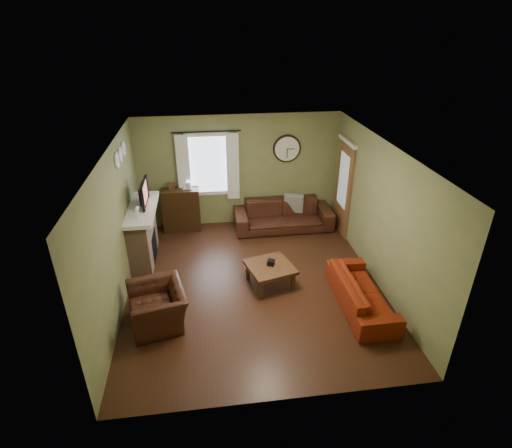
{
  "coord_description": "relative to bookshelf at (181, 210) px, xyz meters",
  "views": [
    {
      "loc": [
        -0.77,
        -6.1,
        4.46
      ],
      "look_at": [
        0.1,
        0.4,
        1.05
      ],
      "focal_mm": 28.0,
      "sensor_mm": 36.0,
      "label": 1
    }
  ],
  "objects": [
    {
      "name": "armchair",
      "position": [
        -0.29,
        -3.22,
        -0.19
      ],
      "size": [
        1.06,
        1.16,
        0.64
      ],
      "primitive_type": "imported",
      "rotation": [
        0.0,
        0.0,
        -1.33
      ],
      "color": "#361A10",
      "rests_on": "floor"
    },
    {
      "name": "wall_right",
      "position": [
        3.68,
        -2.37,
        0.79
      ],
      "size": [
        0.0,
        5.2,
        2.6
      ],
      "primitive_type": "cube",
      "color": "olive",
      "rests_on": "ground"
    },
    {
      "name": "tv_screen",
      "position": [
        -0.59,
        -1.07,
        0.9
      ],
      "size": [
        0.02,
        0.62,
        0.36
      ],
      "primitive_type": "cube",
      "color": "#994C3F",
      "rests_on": "mantel"
    },
    {
      "name": "pillow_left",
      "position": [
        2.7,
        -0.04,
        0.04
      ],
      "size": [
        0.37,
        0.19,
        0.35
      ],
      "primitive_type": "cube",
      "rotation": [
        0.0,
        0.0,
        -0.25
      ],
      "color": "gray",
      "rests_on": "sofa_brown"
    },
    {
      "name": "ceiling",
      "position": [
        1.38,
        -2.37,
        2.09
      ],
      "size": [
        4.6,
        5.2,
        0.0
      ],
      "primitive_type": "cube",
      "color": "white",
      "rests_on": "ground"
    },
    {
      "name": "firebox",
      "position": [
        -0.53,
        -1.22,
        -0.21
      ],
      "size": [
        0.04,
        0.6,
        0.55
      ],
      "primitive_type": "cube",
      "color": "black",
      "rests_on": "fireplace"
    },
    {
      "name": "coffee_table",
      "position": [
        1.68,
        -2.44,
        -0.3
      ],
      "size": [
        0.97,
        0.97,
        0.42
      ],
      "primitive_type": null,
      "rotation": [
        0.0,
        0.0,
        0.27
      ],
      "color": "#4B2E1A",
      "rests_on": "floor"
    },
    {
      "name": "book",
      "position": [
        0.08,
        0.07,
        0.46
      ],
      "size": [
        0.19,
        0.25,
        0.02
      ],
      "primitive_type": "imported",
      "rotation": [
        0.0,
        0.0,
        -0.09
      ],
      "color": "#4B2E1A",
      "rests_on": "bookshelf"
    },
    {
      "name": "wine_glass_b",
      "position": [
        -0.67,
        -1.66,
        0.78
      ],
      "size": [
        0.08,
        0.08,
        0.22
      ],
      "primitive_type": null,
      "color": "white",
      "rests_on": "mantel"
    },
    {
      "name": "tissue_box",
      "position": [
        1.69,
        -2.42,
        -0.11
      ],
      "size": [
        0.16,
        0.16,
        0.1
      ],
      "primitive_type": "cube",
      "rotation": [
        0.0,
        0.0,
        -0.42
      ],
      "color": "black",
      "rests_on": "coffee_table"
    },
    {
      "name": "curtain_rod",
      "position": [
        0.68,
        0.11,
        1.76
      ],
      "size": [
        0.03,
        0.03,
        1.5
      ],
      "primitive_type": "cylinder",
      "color": "black",
      "rests_on": "wall_back"
    },
    {
      "name": "fireplace",
      "position": [
        -0.72,
        -1.22,
        0.04
      ],
      "size": [
        0.4,
        1.4,
        1.1
      ],
      "primitive_type": "cube",
      "color": "tan",
      "rests_on": "floor"
    },
    {
      "name": "sofa_brown",
      "position": [
        2.35,
        -0.24,
        -0.18
      ],
      "size": [
        2.26,
        0.88,
        0.66
      ],
      "primitive_type": "imported",
      "color": "#361A10",
      "rests_on": "floor"
    },
    {
      "name": "wall_back",
      "position": [
        1.38,
        0.23,
        0.79
      ],
      "size": [
        4.6,
        0.0,
        2.6
      ],
      "primitive_type": "cube",
      "color": "olive",
      "rests_on": "ground"
    },
    {
      "name": "curtain_right",
      "position": [
        1.23,
        0.11,
        0.94
      ],
      "size": [
        0.28,
        0.04,
        1.55
      ],
      "primitive_type": "cube",
      "color": "white",
      "rests_on": "wall_back"
    },
    {
      "name": "wall_front",
      "position": [
        1.38,
        -4.97,
        0.79
      ],
      "size": [
        4.6,
        0.0,
        2.6
      ],
      "primitive_type": "cube",
      "color": "olive",
      "rests_on": "ground"
    },
    {
      "name": "floor",
      "position": [
        1.38,
        -2.37,
        -0.51
      ],
      "size": [
        4.6,
        5.2,
        0.0
      ],
      "primitive_type": "cube",
      "color": "#381D11",
      "rests_on": "ground"
    },
    {
      "name": "medallion_left",
      "position": [
        -0.9,
        -1.57,
        1.74
      ],
      "size": [
        0.28,
        0.28,
        0.03
      ],
      "primitive_type": "cylinder",
      "color": "white",
      "rests_on": "wall_left"
    },
    {
      "name": "door",
      "position": [
        3.65,
        -0.52,
        0.54
      ],
      "size": [
        0.05,
        0.9,
        2.1
      ],
      "primitive_type": "cube",
      "color": "brown",
      "rests_on": "floor"
    },
    {
      "name": "window_pane",
      "position": [
        0.68,
        0.21,
        0.99
      ],
      "size": [
        1.0,
        0.02,
        1.3
      ],
      "primitive_type": null,
      "color": "silver",
      "rests_on": "wall_back"
    },
    {
      "name": "medallion_right",
      "position": [
        -0.9,
        -0.87,
        1.74
      ],
      "size": [
        0.28,
        0.28,
        0.03
      ],
      "primitive_type": "cylinder",
      "color": "white",
      "rests_on": "wall_left"
    },
    {
      "name": "bookshelf",
      "position": [
        0.0,
        0.0,
        0.0
      ],
      "size": [
        0.85,
        0.36,
        1.01
      ],
      "primitive_type": null,
      "color": "black",
      "rests_on": "floor"
    },
    {
      "name": "tv",
      "position": [
        -0.67,
        -1.07,
        0.85
      ],
      "size": [
        0.08,
        0.6,
        0.35
      ],
      "primitive_type": "imported",
      "rotation": [
        0.0,
        0.0,
        1.57
      ],
      "color": "black",
      "rests_on": "mantel"
    },
    {
      "name": "wall_clock",
      "position": [
        2.48,
        0.18,
        1.29
      ],
      "size": [
        0.64,
        0.06,
        0.64
      ],
      "primitive_type": null,
      "color": "white",
      "rests_on": "wall_back"
    },
    {
      "name": "curtain_left",
      "position": [
        0.13,
        0.11,
        0.94
      ],
      "size": [
        0.28,
        0.04,
        1.55
      ],
      "primitive_type": "cube",
      "color": "white",
      "rests_on": "wall_back"
    },
    {
      "name": "wall_left",
      "position": [
        -0.92,
        -2.37,
        0.79
      ],
      "size": [
        0.0,
        5.2,
        2.6
      ],
      "primitive_type": "cube",
      "color": "olive",
      "rests_on": "ground"
    },
    {
      "name": "medallion_mid",
      "position": [
        -0.9,
        -1.22,
        1.74
      ],
      "size": [
        0.28,
        0.28,
        0.03
      ],
      "primitive_type": "cylinder",
      "color": "white",
      "rests_on": "wall_left"
    },
    {
      "name": "wine_glass_a",
      "position": [
        -0.67,
        -1.72,
        0.78
      ],
      "size": [
        0.08,
        0.08,
        0.22
      ],
      "primitive_type": null,
      "color": "white",
      "rests_on": "mantel"
    },
    {
      "name": "pillow_right",
      "position": [
        2.63,
        -0.08,
        0.04
      ],
      "size": [
        0.46,
        0.28,
        0.44
      ],
      "primitive_type": "cube",
      "rotation": [
        0.0,
        0.0,
        -0.35
      ],
      "color": "gray",
      "rests_on": "sofa_brown"
    },
    {
      "name": "mantel",
      "position": [
        -0.69,
        -1.22,
        0.63
      ],
      "size": [
        0.58,
        1.6,
        0.08
      ],
      "primitive_type": "cube",
      "color": "white",
      "rests_on": "fireplace"
    },
    {
      "name": "sofa_red",
      "position": [
        3.13,
        -3.24,
        -0.24
      ],
      "size": [
        0.72,
        1.85,
        0.54
      ],
      "primitive_type": "imported",
      "rotation": [
        0.0,
        0.0,
        1.57
      ],
      "color": "maroon",
      "rests_on": "floor"
    }
  ]
}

